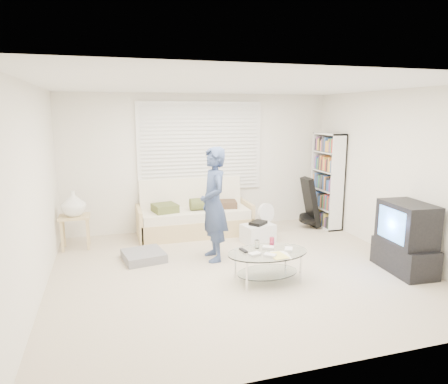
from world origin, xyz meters
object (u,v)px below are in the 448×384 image
object	(u,v)px
futon_sofa	(194,216)
bookshelf	(327,181)
coffee_table	(268,257)
tv_unit	(406,238)

from	to	relation	value
futon_sofa	bookshelf	world-z (taller)	bookshelf
futon_sofa	coffee_table	xyz separation A→B (m)	(0.47, -2.30, 0.00)
tv_unit	coffee_table	distance (m)	1.96
bookshelf	tv_unit	bearing A→B (deg)	-93.12
futon_sofa	coffee_table	bearing A→B (deg)	-78.45
coffee_table	bookshelf	bearing A→B (deg)	45.18
bookshelf	coffee_table	world-z (taller)	bookshelf
bookshelf	coffee_table	size ratio (longest dim) A/B	1.64
tv_unit	coffee_table	xyz separation A→B (m)	(-1.94, 0.22, -0.15)
bookshelf	tv_unit	world-z (taller)	bookshelf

